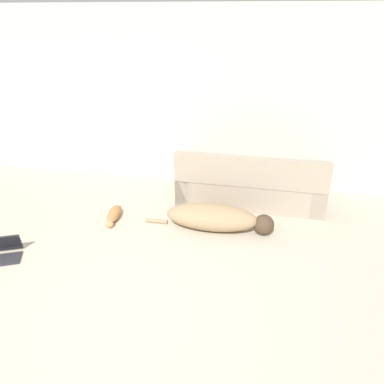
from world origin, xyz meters
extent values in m
plane|color=#BCB29E|center=(0.00, 0.00, 0.00)|extent=(20.00, 20.00, 0.00)
cube|color=beige|center=(0.00, 3.44, 1.32)|extent=(7.24, 0.06, 2.64)
cube|color=tan|center=(1.04, 2.89, 0.20)|extent=(2.07, 0.91, 0.39)
cube|color=tan|center=(1.04, 2.52, 0.59)|extent=(2.06, 0.18, 0.40)
cube|color=tan|center=(1.97, 2.87, 0.27)|extent=(0.22, 0.87, 0.53)
cube|color=tan|center=(0.12, 2.91, 0.27)|extent=(0.22, 0.87, 0.53)
ellipsoid|color=#A38460|center=(0.62, 1.96, 0.17)|extent=(1.17, 0.45, 0.33)
sphere|color=#493726|center=(1.27, 1.96, 0.13)|extent=(0.26, 0.26, 0.26)
cylinder|color=#A38460|center=(-0.11, 1.95, 0.03)|extent=(0.29, 0.05, 0.05)
ellipsoid|color=#BC7A47|center=(-0.70, 1.96, 0.07)|extent=(0.21, 0.45, 0.14)
sphere|color=tan|center=(-0.67, 1.72, 0.05)|extent=(0.11, 0.11, 0.10)
cylinder|color=#BC7A47|center=(-0.74, 2.23, 0.01)|extent=(0.04, 0.11, 0.02)
cube|color=#2D2D33|center=(-1.53, 0.84, 0.01)|extent=(0.36, 0.33, 0.02)
cube|color=#2D2D33|center=(-1.59, 0.98, 0.13)|extent=(0.30, 0.20, 0.23)
cube|color=black|center=(-1.59, 0.97, 0.13)|extent=(0.27, 0.17, 0.20)
camera|label=1|loc=(1.17, -2.15, 2.49)|focal=35.00mm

